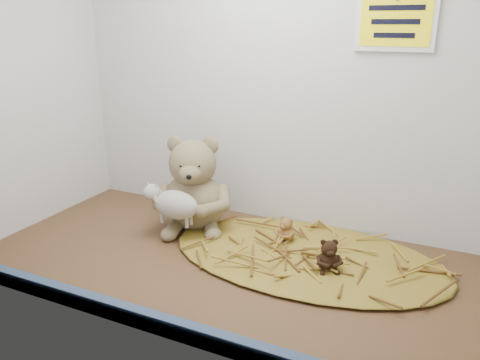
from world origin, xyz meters
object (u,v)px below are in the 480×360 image
at_px(main_teddy, 194,183).
at_px(toy_lamb, 176,205).
at_px(mini_teddy_tan, 286,228).
at_px(mini_teddy_brown, 329,253).

xyz_separation_m(main_teddy, toy_lamb, (0.00, -0.09, -0.03)).
bearing_deg(mini_teddy_tan, main_teddy, -160.99).
distance_m(mini_teddy_tan, mini_teddy_brown, 0.17).
bearing_deg(mini_teddy_brown, mini_teddy_tan, 116.95).
height_order(toy_lamb, mini_teddy_brown, toy_lamb).
bearing_deg(main_teddy, mini_teddy_tan, -22.60).
distance_m(main_teddy, mini_teddy_brown, 0.43).
bearing_deg(main_teddy, toy_lamb, -113.28).
distance_m(main_teddy, mini_teddy_tan, 0.28).
relative_size(main_teddy, toy_lamb, 1.60).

